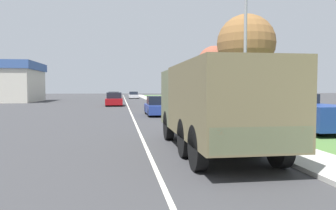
{
  "coord_description": "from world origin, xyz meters",
  "views": [
    {
      "loc": [
        -0.9,
        2.76,
        2.1
      ],
      "look_at": [
        0.86,
        14.72,
        1.47
      ],
      "focal_mm": 35.0,
      "sensor_mm": 36.0,
      "label": 1
    }
  ],
  "objects_px": {
    "car_nearest_ahead": "(159,107)",
    "pickup_truck": "(305,113)",
    "car_third_ahead": "(114,97)",
    "lamp_post": "(242,27)",
    "military_truck": "(214,101)",
    "car_second_ahead": "(114,100)",
    "car_fourth_ahead": "(133,95)"
  },
  "relations": [
    {
      "from": "military_truck",
      "to": "lamp_post",
      "type": "xyz_separation_m",
      "value": [
        2.42,
        3.89,
        3.2
      ]
    },
    {
      "from": "pickup_truck",
      "to": "lamp_post",
      "type": "distance_m",
      "value": 5.4
    },
    {
      "from": "pickup_truck",
      "to": "car_second_ahead",
      "type": "bearing_deg",
      "value": 111.86
    },
    {
      "from": "car_fourth_ahead",
      "to": "lamp_post",
      "type": "distance_m",
      "value": 52.22
    },
    {
      "from": "car_third_ahead",
      "to": "lamp_post",
      "type": "xyz_separation_m",
      "value": [
        6.41,
        -36.87,
        4.17
      ]
    },
    {
      "from": "car_nearest_ahead",
      "to": "pickup_truck",
      "type": "relative_size",
      "value": 0.84
    },
    {
      "from": "car_fourth_ahead",
      "to": "lamp_post",
      "type": "relative_size",
      "value": 0.54
    },
    {
      "from": "car_second_ahead",
      "to": "car_fourth_ahead",
      "type": "xyz_separation_m",
      "value": [
        3.37,
        27.04,
        -0.08
      ]
    },
    {
      "from": "car_nearest_ahead",
      "to": "car_fourth_ahead",
      "type": "distance_m",
      "value": 41.22
    },
    {
      "from": "car_third_ahead",
      "to": "military_truck",
      "type": "bearing_deg",
      "value": -84.41
    },
    {
      "from": "military_truck",
      "to": "car_fourth_ahead",
      "type": "xyz_separation_m",
      "value": [
        -0.35,
        55.87,
        -1.03
      ]
    },
    {
      "from": "car_second_ahead",
      "to": "lamp_post",
      "type": "xyz_separation_m",
      "value": [
        6.14,
        -24.94,
        4.15
      ]
    },
    {
      "from": "car_third_ahead",
      "to": "car_fourth_ahead",
      "type": "relative_size",
      "value": 1.0
    },
    {
      "from": "car_nearest_ahead",
      "to": "lamp_post",
      "type": "bearing_deg",
      "value": -76.84
    },
    {
      "from": "military_truck",
      "to": "lamp_post",
      "type": "relative_size",
      "value": 0.94
    },
    {
      "from": "military_truck",
      "to": "car_second_ahead",
      "type": "bearing_deg",
      "value": 97.36
    },
    {
      "from": "car_nearest_ahead",
      "to": "car_third_ahead",
      "type": "height_order",
      "value": "car_third_ahead"
    },
    {
      "from": "military_truck",
      "to": "car_second_ahead",
      "type": "xyz_separation_m",
      "value": [
        -3.73,
        28.83,
        -0.95
      ]
    },
    {
      "from": "car_fourth_ahead",
      "to": "car_third_ahead",
      "type": "bearing_deg",
      "value": -103.55
    },
    {
      "from": "car_nearest_ahead",
      "to": "car_second_ahead",
      "type": "distance_m",
      "value": 14.64
    },
    {
      "from": "car_third_ahead",
      "to": "pickup_truck",
      "type": "xyz_separation_m",
      "value": [
        9.99,
        -36.18,
        0.19
      ]
    },
    {
      "from": "car_nearest_ahead",
      "to": "car_second_ahead",
      "type": "bearing_deg",
      "value": 104.36
    },
    {
      "from": "car_nearest_ahead",
      "to": "car_fourth_ahead",
      "type": "height_order",
      "value": "car_nearest_ahead"
    },
    {
      "from": "military_truck",
      "to": "car_third_ahead",
      "type": "xyz_separation_m",
      "value": [
        -3.99,
        40.77,
        -0.97
      ]
    },
    {
      "from": "car_second_ahead",
      "to": "lamp_post",
      "type": "relative_size",
      "value": 0.56
    },
    {
      "from": "military_truck",
      "to": "pickup_truck",
      "type": "height_order",
      "value": "military_truck"
    },
    {
      "from": "car_third_ahead",
      "to": "car_second_ahead",
      "type": "bearing_deg",
      "value": -88.73
    },
    {
      "from": "car_second_ahead",
      "to": "car_fourth_ahead",
      "type": "height_order",
      "value": "car_second_ahead"
    },
    {
      "from": "military_truck",
      "to": "pickup_truck",
      "type": "bearing_deg",
      "value": 37.41
    },
    {
      "from": "car_nearest_ahead",
      "to": "car_second_ahead",
      "type": "height_order",
      "value": "car_second_ahead"
    },
    {
      "from": "military_truck",
      "to": "car_nearest_ahead",
      "type": "distance_m",
      "value": 14.68
    },
    {
      "from": "military_truck",
      "to": "car_fourth_ahead",
      "type": "height_order",
      "value": "military_truck"
    }
  ]
}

